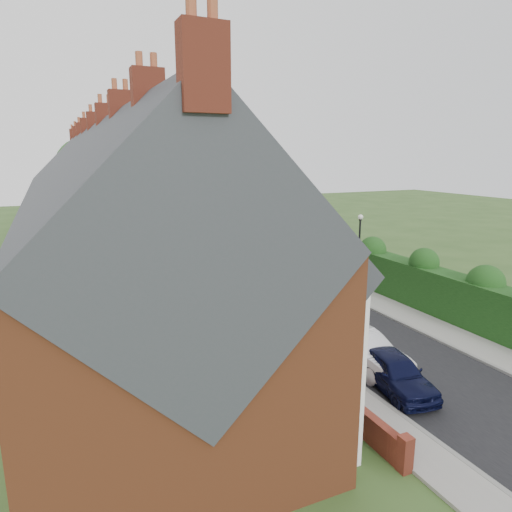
{
  "coord_description": "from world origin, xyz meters",
  "views": [
    {
      "loc": [
        -13.79,
        -18.51,
        8.77
      ],
      "look_at": [
        -1.73,
        8.12,
        2.2
      ],
      "focal_mm": 32.0,
      "sensor_mm": 36.0,
      "label": 1
    }
  ],
  "objects_px": {
    "car_navy": "(395,371)",
    "car_grey": "(168,228)",
    "car_green": "(218,255)",
    "car_beige": "(174,238)",
    "horse_cart": "(246,253)",
    "car_silver_a": "(361,350)",
    "car_black": "(163,223)",
    "lamppost": "(359,244)",
    "car_red": "(194,252)",
    "horse": "(257,262)",
    "car_silver_b": "(280,307)",
    "car_white": "(249,280)"
  },
  "relations": [
    {
      "from": "car_navy",
      "to": "car_grey",
      "type": "relative_size",
      "value": 0.9
    },
    {
      "from": "car_beige",
      "to": "car_black",
      "type": "xyz_separation_m",
      "value": [
        1.19,
        9.78,
        0.11
      ]
    },
    {
      "from": "car_silver_b",
      "to": "car_white",
      "type": "height_order",
      "value": "car_white"
    },
    {
      "from": "car_grey",
      "to": "car_red",
      "type": "bearing_deg",
      "value": -94.78
    },
    {
      "from": "car_black",
      "to": "car_silver_a",
      "type": "bearing_deg",
      "value": -97.16
    },
    {
      "from": "car_beige",
      "to": "car_black",
      "type": "relative_size",
      "value": 1.05
    },
    {
      "from": "car_silver_b",
      "to": "car_black",
      "type": "bearing_deg",
      "value": 95.05
    },
    {
      "from": "car_silver_a",
      "to": "car_grey",
      "type": "bearing_deg",
      "value": 83.06
    },
    {
      "from": "lamppost",
      "to": "car_red",
      "type": "distance_m",
      "value": 15.8
    },
    {
      "from": "car_navy",
      "to": "car_silver_b",
      "type": "bearing_deg",
      "value": 102.83
    },
    {
      "from": "car_navy",
      "to": "car_beige",
      "type": "bearing_deg",
      "value": 99.8
    },
    {
      "from": "car_silver_a",
      "to": "car_white",
      "type": "height_order",
      "value": "car_silver_a"
    },
    {
      "from": "car_navy",
      "to": "horse",
      "type": "xyz_separation_m",
      "value": [
        2.48,
        17.97,
        0.14
      ]
    },
    {
      "from": "horse_cart",
      "to": "lamppost",
      "type": "bearing_deg",
      "value": -71.35
    },
    {
      "from": "lamppost",
      "to": "car_green",
      "type": "relative_size",
      "value": 1.14
    },
    {
      "from": "car_red",
      "to": "car_black",
      "type": "distance_m",
      "value": 16.85
    },
    {
      "from": "car_silver_b",
      "to": "horse_cart",
      "type": "bearing_deg",
      "value": 82.89
    },
    {
      "from": "car_red",
      "to": "car_grey",
      "type": "bearing_deg",
      "value": 95.07
    },
    {
      "from": "car_silver_a",
      "to": "car_grey",
      "type": "height_order",
      "value": "car_silver_a"
    },
    {
      "from": "car_grey",
      "to": "car_black",
      "type": "height_order",
      "value": "car_black"
    },
    {
      "from": "horse",
      "to": "car_beige",
      "type": "bearing_deg",
      "value": -85.33
    },
    {
      "from": "car_red",
      "to": "horse",
      "type": "height_order",
      "value": "horse"
    },
    {
      "from": "car_silver_a",
      "to": "horse_cart",
      "type": "relative_size",
      "value": 1.76
    },
    {
      "from": "car_silver_a",
      "to": "car_black",
      "type": "distance_m",
      "value": 39.21
    },
    {
      "from": "car_green",
      "to": "car_beige",
      "type": "bearing_deg",
      "value": 94.2
    },
    {
      "from": "car_grey",
      "to": "horse",
      "type": "xyz_separation_m",
      "value": [
        1.99,
        -19.84,
        0.18
      ]
    },
    {
      "from": "horse_cart",
      "to": "car_green",
      "type": "bearing_deg",
      "value": 139.91
    },
    {
      "from": "car_silver_b",
      "to": "horse",
      "type": "bearing_deg",
      "value": 79.82
    },
    {
      "from": "car_green",
      "to": "car_black",
      "type": "relative_size",
      "value": 1.02
    },
    {
      "from": "lamppost",
      "to": "car_navy",
      "type": "distance_m",
      "value": 12.04
    },
    {
      "from": "car_green",
      "to": "car_red",
      "type": "height_order",
      "value": "car_green"
    },
    {
      "from": "lamppost",
      "to": "car_silver_b",
      "type": "height_order",
      "value": "lamppost"
    },
    {
      "from": "car_white",
      "to": "horse",
      "type": "height_order",
      "value": "horse"
    },
    {
      "from": "car_navy",
      "to": "car_grey",
      "type": "xyz_separation_m",
      "value": [
        0.49,
        37.81,
        -0.04
      ]
    },
    {
      "from": "car_white",
      "to": "car_beige",
      "type": "bearing_deg",
      "value": 91.49
    },
    {
      "from": "car_black",
      "to": "car_navy",
      "type": "bearing_deg",
      "value": -97.01
    },
    {
      "from": "car_silver_a",
      "to": "horse_cart",
      "type": "distance_m",
      "value": 18.33
    },
    {
      "from": "lamppost",
      "to": "horse",
      "type": "height_order",
      "value": "lamppost"
    },
    {
      "from": "car_beige",
      "to": "horse_cart",
      "type": "relative_size",
      "value": 1.73
    },
    {
      "from": "car_silver_a",
      "to": "car_red",
      "type": "xyz_separation_m",
      "value": [
        -0.49,
        22.4,
        -0.15
      ]
    },
    {
      "from": "car_white",
      "to": "car_green",
      "type": "xyz_separation_m",
      "value": [
        0.64,
        7.92,
        0.01
      ]
    },
    {
      "from": "car_beige",
      "to": "horse",
      "type": "height_order",
      "value": "horse"
    },
    {
      "from": "car_navy",
      "to": "car_green",
      "type": "height_order",
      "value": "car_green"
    },
    {
      "from": "lamppost",
      "to": "car_white",
      "type": "height_order",
      "value": "lamppost"
    },
    {
      "from": "car_red",
      "to": "horse_cart",
      "type": "distance_m",
      "value": 5.25
    },
    {
      "from": "lamppost",
      "to": "car_navy",
      "type": "height_order",
      "value": "lamppost"
    },
    {
      "from": "car_silver_a",
      "to": "horse_cart",
      "type": "xyz_separation_m",
      "value": [
        2.55,
        18.15,
        0.33
      ]
    },
    {
      "from": "car_green",
      "to": "car_beige",
      "type": "xyz_separation_m",
      "value": [
        -1.08,
        9.72,
        -0.12
      ]
    },
    {
      "from": "car_beige",
      "to": "horse_cart",
      "type": "xyz_separation_m",
      "value": [
        2.93,
        -11.27,
        0.47
      ]
    },
    {
      "from": "lamppost",
      "to": "car_silver_a",
      "type": "xyz_separation_m",
      "value": [
        -5.91,
        -8.2,
        -2.51
      ]
    }
  ]
}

